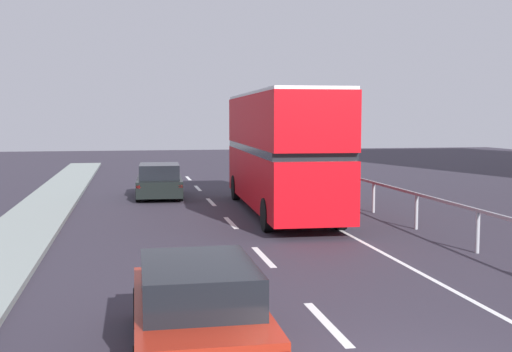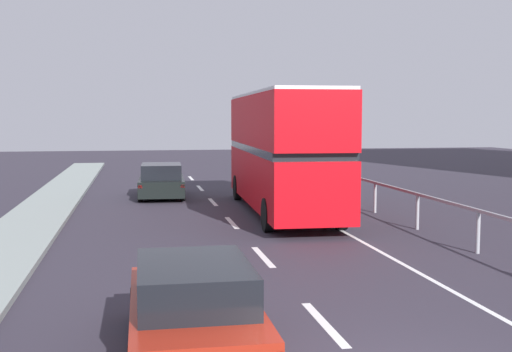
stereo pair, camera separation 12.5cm
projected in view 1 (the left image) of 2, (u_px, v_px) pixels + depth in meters
name	position (u px, v px, depth m)	size (l,w,h in m)	color
lane_paint_markings	(329.00, 248.00, 16.68)	(3.15, 46.00, 0.01)	silver
bridge_side_railing	(444.00, 208.00, 17.68)	(0.10, 42.00, 1.11)	#919199
double_decker_bus_red	(281.00, 149.00, 22.65)	(2.81, 10.61, 4.22)	#C0070F
hatchback_car_near	(197.00, 310.00, 9.09)	(1.80, 4.08, 1.37)	maroon
sedan_car_ahead	(159.00, 181.00, 27.19)	(2.03, 4.28, 1.43)	black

